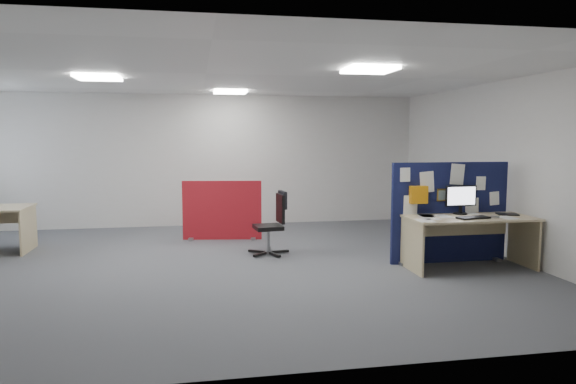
{
  "coord_description": "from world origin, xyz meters",
  "views": [
    {
      "loc": [
        -0.17,
        -7.25,
        1.83
      ],
      "look_at": [
        1.22,
        0.4,
        1.0
      ],
      "focal_mm": 32.0,
      "sensor_mm": 36.0,
      "label": 1
    }
  ],
  "objects": [
    {
      "name": "red_divider",
      "position": [
        0.29,
        1.91,
        0.52
      ],
      "size": [
        1.4,
        0.3,
        1.06
      ],
      "rotation": [
        0.0,
        0.0,
        -0.15
      ],
      "color": "#AF161C",
      "rests_on": "floor"
    },
    {
      "name": "wall_right",
      "position": [
        4.5,
        0.0,
        1.35
      ],
      "size": [
        0.02,
        7.0,
        2.7
      ],
      "primitive_type": "cube",
      "color": "silver",
      "rests_on": "floor"
    },
    {
      "name": "wall_front",
      "position": [
        0.0,
        -3.5,
        1.35
      ],
      "size": [
        9.0,
        0.02,
        2.7
      ],
      "primitive_type": "cube",
      "color": "silver",
      "rests_on": "floor"
    },
    {
      "name": "paper_tray",
      "position": [
        4.21,
        -0.67,
        0.74
      ],
      "size": [
        0.33,
        0.3,
        0.01
      ],
      "primitive_type": "cube",
      "rotation": [
        0.0,
        0.0,
        -0.32
      ],
      "color": "black",
      "rests_on": "main_desk"
    },
    {
      "name": "ceiling",
      "position": [
        0.0,
        0.0,
        2.7
      ],
      "size": [
        9.0,
        7.0,
        0.02
      ],
      "primitive_type": "cube",
      "color": "white",
      "rests_on": "wall_back"
    },
    {
      "name": "ceiling_lights",
      "position": [
        0.33,
        0.67,
        2.67
      ],
      "size": [
        4.1,
        4.1,
        0.04
      ],
      "color": "white",
      "rests_on": "ceiling"
    },
    {
      "name": "desk_papers",
      "position": [
        3.27,
        -0.69,
        0.73
      ],
      "size": [
        1.46,
        0.83,
        0.0
      ],
      "color": "white",
      "rests_on": "main_desk"
    },
    {
      "name": "mouse",
      "position": [
        3.86,
        -0.92,
        0.74
      ],
      "size": [
        0.11,
        0.07,
        0.03
      ],
      "primitive_type": "cube",
      "rotation": [
        0.0,
        0.0,
        -0.09
      ],
      "color": "gray",
      "rests_on": "main_desk"
    },
    {
      "name": "floor",
      "position": [
        0.0,
        0.0,
        0.0
      ],
      "size": [
        9.0,
        9.0,
        0.0
      ],
      "primitive_type": "plane",
      "color": "#4B4D52",
      "rests_on": "ground"
    },
    {
      "name": "office_chair",
      "position": [
        1.03,
        0.58,
        0.55
      ],
      "size": [
        0.64,
        0.65,
        0.98
      ],
      "rotation": [
        0.0,
        0.0,
        0.1
      ],
      "color": "black",
      "rests_on": "floor"
    },
    {
      "name": "keyboard",
      "position": [
        3.55,
        -0.91,
        0.74
      ],
      "size": [
        0.47,
        0.26,
        0.02
      ],
      "primitive_type": "cube",
      "rotation": [
        0.0,
        0.0,
        0.18
      ],
      "color": "black",
      "rests_on": "main_desk"
    },
    {
      "name": "navy_divider",
      "position": [
        3.46,
        -0.37,
        0.74
      ],
      "size": [
        1.78,
        0.3,
        1.47
      ],
      "color": "black",
      "rests_on": "floor"
    },
    {
      "name": "wall_back",
      "position": [
        0.0,
        3.5,
        1.35
      ],
      "size": [
        9.0,
        0.02,
        2.7
      ],
      "primitive_type": "cube",
      "color": "silver",
      "rests_on": "floor"
    },
    {
      "name": "monitor_main",
      "position": [
        3.57,
        -0.52,
        0.96
      ],
      "size": [
        0.47,
        0.2,
        0.41
      ],
      "rotation": [
        0.0,
        0.0,
        0.04
      ],
      "color": "black",
      "rests_on": "main_desk"
    },
    {
      "name": "main_desk",
      "position": [
        3.58,
        -0.72,
        0.56
      ],
      "size": [
        1.76,
        0.78,
        0.73
      ],
      "color": "tan",
      "rests_on": "floor"
    }
  ]
}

